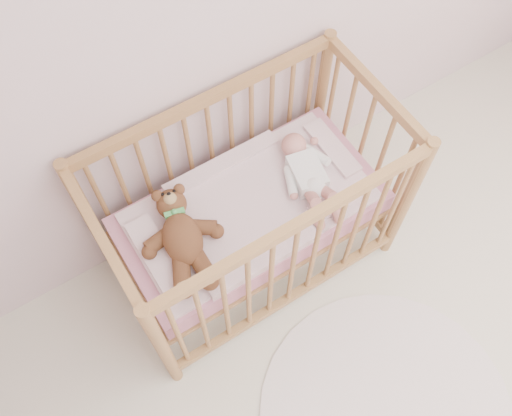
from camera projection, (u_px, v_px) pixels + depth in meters
crib at (250, 212)px, 2.68m from camera, size 1.36×0.76×1.00m
mattress at (250, 214)px, 2.69m from camera, size 1.22×0.62×0.13m
blanket at (250, 206)px, 2.62m from camera, size 1.10×0.58×0.06m
baby at (307, 171)px, 2.63m from camera, size 0.36×0.58×0.13m
teddy_bear at (183, 239)px, 2.45m from camera, size 0.50×0.62×0.15m
rug at (387, 416)px, 2.71m from camera, size 1.22×1.22×0.01m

